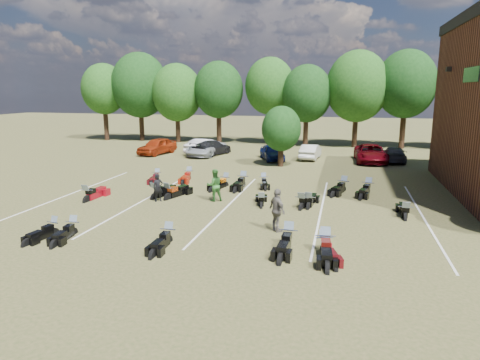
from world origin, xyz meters
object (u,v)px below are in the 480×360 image
(person_grey, at_px, (277,210))
(motorcycle_0, at_px, (73,235))
(motorcycle_3, at_px, (168,243))
(person_black, at_px, (158,188))
(car_0, at_px, (157,146))
(person_green, at_px, (214,185))
(motorcycle_7, at_px, (87,202))
(motorcycle_14, at_px, (157,180))
(car_4, at_px, (272,152))

(person_grey, bearing_deg, motorcycle_0, 65.56)
(person_grey, xyz_separation_m, motorcycle_3, (-4.13, -2.53, -0.98))
(person_black, bearing_deg, car_0, 74.61)
(person_green, xyz_separation_m, motorcycle_3, (0.14, -6.97, -0.92))
(person_black, bearing_deg, person_grey, -66.15)
(person_green, bearing_deg, motorcycle_7, -14.83)
(person_green, relative_size, motorcycle_3, 0.83)
(motorcycle_3, relative_size, motorcycle_14, 1.06)
(car_0, xyz_separation_m, person_black, (7.59, -16.54, -0.01))
(car_0, height_order, motorcycle_14, car_0)
(person_black, bearing_deg, person_green, -24.58)
(car_4, xyz_separation_m, motorcycle_7, (-7.75, -16.84, -0.69))
(person_grey, distance_m, motorcycle_7, 11.56)
(person_green, relative_size, motorcycle_14, 0.89)
(motorcycle_3, bearing_deg, motorcycle_14, 115.13)
(car_0, bearing_deg, person_grey, -40.26)
(motorcycle_7, bearing_deg, motorcycle_0, 119.16)
(car_0, relative_size, motorcycle_7, 1.86)
(motorcycle_14, bearing_deg, motorcycle_0, -93.57)
(car_4, height_order, motorcycle_7, car_4)
(car_4, xyz_separation_m, person_green, (-0.79, -14.96, 0.23))
(car_4, relative_size, person_black, 2.58)
(person_grey, distance_m, motorcycle_14, 13.23)
(motorcycle_3, distance_m, motorcycle_7, 8.74)
(car_4, distance_m, person_black, 16.28)
(person_grey, height_order, motorcycle_3, person_grey)
(person_grey, relative_size, motorcycle_14, 0.95)
(motorcycle_14, bearing_deg, motorcycle_3, -73.10)
(car_0, bearing_deg, person_black, -52.16)
(motorcycle_0, height_order, motorcycle_3, motorcycle_3)
(motorcycle_0, relative_size, motorcycle_7, 0.85)
(car_0, bearing_deg, person_green, -42.63)
(person_grey, height_order, motorcycle_0, person_grey)
(person_grey, xyz_separation_m, motorcycle_14, (-9.80, 8.83, -0.98))
(motorcycle_3, bearing_deg, person_green, 89.74)
(person_black, height_order, motorcycle_0, person_black)
(motorcycle_3, bearing_deg, car_4, 86.90)
(person_grey, distance_m, motorcycle_0, 9.02)
(motorcycle_7, bearing_deg, person_green, -163.06)
(motorcycle_7, bearing_deg, person_grey, 168.98)
(person_green, relative_size, motorcycle_0, 0.87)
(car_4, distance_m, motorcycle_14, 12.34)
(car_0, distance_m, person_grey, 25.07)
(motorcycle_0, xyz_separation_m, motorcycle_7, (-2.64, 5.11, 0.00))
(person_green, bearing_deg, car_4, -122.92)
(person_black, bearing_deg, motorcycle_0, -141.57)
(person_grey, xyz_separation_m, motorcycle_0, (-8.59, -2.54, -0.98))
(car_0, relative_size, person_grey, 2.36)
(car_4, relative_size, motorcycle_0, 1.91)
(person_green, distance_m, motorcycle_7, 7.27)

